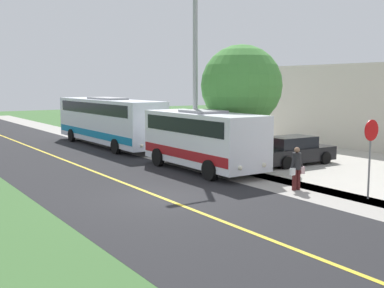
{
  "coord_description": "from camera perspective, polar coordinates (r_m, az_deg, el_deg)",
  "views": [
    {
      "loc": [
        8.66,
        14.84,
        4.16
      ],
      "look_at": [
        -3.5,
        -3.17,
        1.4
      ],
      "focal_mm": 44.9,
      "sensor_mm": 36.0,
      "label": 1
    }
  ],
  "objects": [
    {
      "name": "tree_curbside",
      "position": [
        25.05,
        5.88,
        6.89
      ],
      "size": [
        4.2,
        4.2,
        6.14
      ],
      "color": "#4C3826",
      "rests_on": "ground"
    },
    {
      "name": "ground_plane",
      "position": [
        17.68,
        -3.67,
        -6.39
      ],
      "size": [
        120.0,
        120.0,
        0.0
      ],
      "primitive_type": "plane",
      "color": "#3D6633"
    },
    {
      "name": "pedestrian_with_bags",
      "position": [
        19.16,
        12.32,
        -2.7
      ],
      "size": [
        0.72,
        0.34,
        1.69
      ],
      "color": "#4C1919",
      "rests_on": "ground"
    },
    {
      "name": "sidewalk",
      "position": [
        20.72,
        8.86,
        -4.42
      ],
      "size": [
        2.4,
        100.0,
        0.01
      ],
      "primitive_type": "cube",
      "color": "#9E9991",
      "rests_on": "ground"
    },
    {
      "name": "parked_car_near",
      "position": [
        25.26,
        11.92,
        -0.82
      ],
      "size": [
        4.45,
        2.12,
        1.45
      ],
      "color": "black",
      "rests_on": "ground"
    },
    {
      "name": "road_centre_line",
      "position": [
        17.67,
        -3.67,
        -6.36
      ],
      "size": [
        0.16,
        100.0,
        0.0
      ],
      "primitive_type": "cube",
      "color": "gold",
      "rests_on": "ground"
    },
    {
      "name": "road_surface",
      "position": [
        17.68,
        -3.67,
        -6.38
      ],
      "size": [
        8.0,
        100.0,
        0.01
      ],
      "primitive_type": "cube",
      "color": "black",
      "rests_on": "ground"
    },
    {
      "name": "shuttle_bus_front",
      "position": [
        22.91,
        1.31,
        0.8
      ],
      "size": [
        2.66,
        7.24,
        2.89
      ],
      "color": "white",
      "rests_on": "ground"
    },
    {
      "name": "transit_bus_rear",
      "position": [
        32.35,
        -9.98,
        2.89
      ],
      "size": [
        2.61,
        12.0,
        3.22
      ],
      "color": "silver",
      "rests_on": "ground"
    },
    {
      "name": "street_light_pole",
      "position": [
        24.12,
        0.17,
        8.85
      ],
      "size": [
        1.97,
        0.24,
        8.85
      ],
      "color": "#9E9EA3",
      "rests_on": "ground"
    },
    {
      "name": "stop_sign",
      "position": [
        18.23,
        20.45,
        -0.14
      ],
      "size": [
        0.76,
        0.07,
        2.88
      ],
      "color": "slate",
      "rests_on": "ground"
    }
  ]
}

